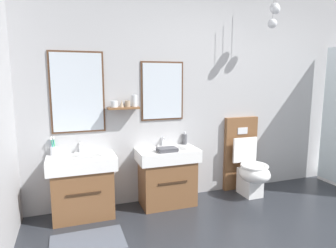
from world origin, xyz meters
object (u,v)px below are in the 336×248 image
at_px(soap_dispenser, 185,139).
at_px(folded_hand_towel, 167,150).
at_px(toilet, 247,165).
at_px(vanity_sink_left, 83,185).
at_px(toothbrush_cup, 53,150).
at_px(vanity_sink_right, 167,175).

height_order(soap_dispenser, folded_hand_towel, soap_dispenser).
distance_m(toilet, soap_dispenser, 0.92).
height_order(vanity_sink_left, folded_hand_towel, folded_hand_towel).
relative_size(toothbrush_cup, soap_dispenser, 1.24).
relative_size(vanity_sink_right, toothbrush_cup, 3.47).
bearing_deg(vanity_sink_right, soap_dispenser, 27.06).
xyz_separation_m(toilet, toothbrush_cup, (-2.38, 0.16, 0.37)).
bearing_deg(soap_dispenser, vanity_sink_left, -173.34).
relative_size(vanity_sink_left, toilet, 0.72).
height_order(vanity_sink_right, folded_hand_towel, folded_hand_towel).
bearing_deg(vanity_sink_left, soap_dispenser, 6.66).
height_order(toilet, folded_hand_towel, toilet).
bearing_deg(soap_dispenser, toilet, -11.73).
distance_m(vanity_sink_right, folded_hand_towel, 0.37).
distance_m(vanity_sink_left, folded_hand_towel, 1.01).
distance_m(vanity_sink_left, toothbrush_cup, 0.50).
distance_m(vanity_sink_right, soap_dispenser, 0.51).
height_order(vanity_sink_right, soap_dispenser, soap_dispenser).
height_order(vanity_sink_left, toilet, toilet).
relative_size(toilet, toothbrush_cup, 4.80).
xyz_separation_m(vanity_sink_left, folded_hand_towel, (0.94, -0.12, 0.35)).
xyz_separation_m(toothbrush_cup, folded_hand_towel, (1.22, -0.26, -0.04)).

